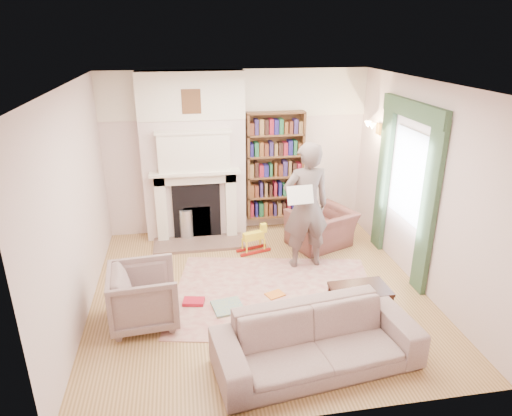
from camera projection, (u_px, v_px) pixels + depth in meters
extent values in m
plane|color=olive|center=(259.00, 291.00, 6.34)|extent=(4.50, 4.50, 0.00)
plane|color=white|center=(260.00, 84.00, 5.31)|extent=(4.50, 4.50, 0.00)
plane|color=beige|center=(237.00, 153.00, 7.89)|extent=(4.50, 0.00, 4.50)
plane|color=beige|center=(306.00, 289.00, 3.76)|extent=(4.50, 0.00, 4.50)
plane|color=beige|center=(75.00, 207.00, 5.48)|extent=(0.00, 4.50, 4.50)
plane|color=beige|center=(423.00, 187.00, 6.17)|extent=(0.00, 4.50, 4.50)
cube|color=beige|center=(194.00, 157.00, 7.62)|extent=(1.70, 0.35, 2.80)
cube|color=silver|center=(195.00, 173.00, 7.42)|extent=(1.47, 0.24, 0.05)
cube|color=black|center=(197.00, 212.00, 7.77)|extent=(0.80, 0.06, 0.96)
cube|color=silver|center=(194.00, 152.00, 7.32)|extent=(1.15, 0.18, 0.62)
cube|color=brown|center=(275.00, 166.00, 7.96)|extent=(1.00, 0.24, 1.85)
cube|color=silver|center=(408.00, 175.00, 6.52)|extent=(0.02, 0.90, 1.30)
cube|color=#304B33|center=(429.00, 209.00, 5.96)|extent=(0.07, 0.32, 2.40)
cube|color=#304B33|center=(383.00, 177.00, 7.25)|extent=(0.07, 0.32, 2.40)
cube|color=#304B33|center=(413.00, 110.00, 6.17)|extent=(0.09, 1.70, 0.24)
cube|color=beige|center=(275.00, 294.00, 6.25)|extent=(3.08, 2.59, 0.01)
imported|color=#53342C|center=(321.00, 229.00, 7.57)|extent=(1.21, 1.15, 0.63)
imported|color=gray|center=(144.00, 296.00, 5.55)|extent=(0.88, 0.86, 0.74)
imported|color=#A7988A|center=(317.00, 341.00, 4.83)|extent=(2.28, 1.13, 0.64)
imported|color=#5C4E4A|center=(306.00, 206.00, 6.71)|extent=(0.74, 0.52, 1.94)
cube|color=white|center=(300.00, 195.00, 6.41)|extent=(0.39, 0.14, 0.26)
cylinder|color=#B3B5BB|center=(186.00, 224.00, 7.84)|extent=(0.32, 0.32, 0.55)
cube|color=gold|center=(228.00, 307.00, 5.94)|extent=(0.44, 0.44, 0.03)
cube|color=#A61326|center=(194.00, 302.00, 6.03)|extent=(0.31, 0.23, 0.05)
cube|color=red|center=(264.00, 320.00, 5.69)|extent=(0.29, 0.26, 0.02)
cube|color=red|center=(275.00, 294.00, 6.23)|extent=(0.29, 0.26, 0.02)
cube|color=red|center=(297.00, 305.00, 6.00)|extent=(0.30, 0.27, 0.02)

